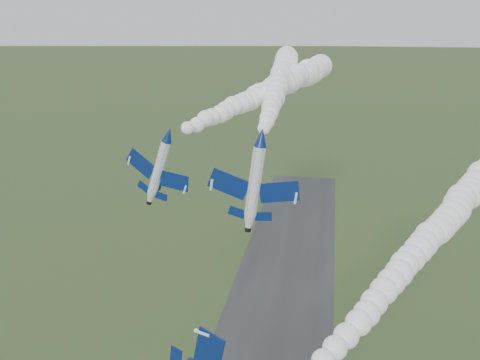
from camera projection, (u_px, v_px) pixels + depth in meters
name	position (u px, v px, depth m)	size (l,w,h in m)	color
smoke_trail_jet_lead	(433.00, 235.00, 69.60)	(5.00, 70.09, 5.00)	white
jet_pair_left	(168.00, 135.00, 69.13)	(9.38, 11.62, 3.88)	white
smoke_trail_jet_pair_left	(273.00, 89.00, 103.26)	(5.81, 74.24, 5.81)	white
jet_pair_right	(261.00, 137.00, 67.11)	(11.83, 14.26, 3.65)	white
smoke_trail_jet_pair_right	(279.00, 82.00, 103.68)	(5.43, 71.32, 5.43)	white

